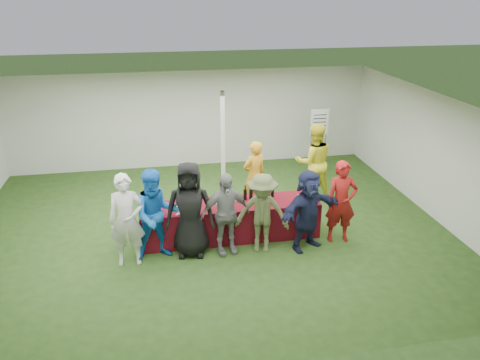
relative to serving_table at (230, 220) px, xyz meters
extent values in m
plane|color=#284719|center=(-0.40, 0.38, -0.38)|extent=(60.00, 60.00, 0.00)
plane|color=white|center=(-0.40, 4.38, 0.97)|extent=(10.00, 0.00, 10.00)
plane|color=white|center=(-0.40, -3.62, 0.97)|extent=(10.00, 0.00, 10.00)
plane|color=white|center=(4.60, 0.38, 0.97)|extent=(0.00, 8.00, 8.00)
plane|color=white|center=(-0.40, 0.38, 2.33)|extent=(10.00, 10.00, 0.00)
cylinder|color=silver|center=(0.10, 1.58, 0.98)|extent=(0.10, 0.10, 2.70)
cube|color=maroon|center=(0.00, 0.00, 0.00)|extent=(3.60, 0.80, 0.75)
cylinder|color=black|center=(0.33, 0.14, 0.48)|extent=(0.07, 0.07, 0.22)
cylinder|color=black|center=(0.33, 0.14, 0.64)|extent=(0.03, 0.03, 0.08)
cylinder|color=maroon|center=(0.33, 0.14, 0.69)|extent=(0.03, 0.03, 0.02)
cylinder|color=black|center=(0.46, 0.15, 0.48)|extent=(0.07, 0.07, 0.22)
cylinder|color=black|center=(0.46, 0.15, 0.64)|extent=(0.03, 0.03, 0.08)
cylinder|color=maroon|center=(0.46, 0.15, 0.69)|extent=(0.03, 0.03, 0.02)
cylinder|color=black|center=(0.59, 0.09, 0.48)|extent=(0.07, 0.07, 0.22)
cylinder|color=black|center=(0.59, 0.09, 0.64)|extent=(0.03, 0.03, 0.08)
cylinder|color=maroon|center=(0.59, 0.09, 0.69)|extent=(0.03, 0.03, 0.02)
cylinder|color=black|center=(0.73, 0.17, 0.48)|extent=(0.07, 0.07, 0.22)
cylinder|color=black|center=(0.73, 0.17, 0.64)|extent=(0.03, 0.03, 0.08)
cylinder|color=maroon|center=(0.73, 0.17, 0.69)|extent=(0.03, 0.03, 0.02)
cylinder|color=black|center=(0.82, 0.13, 0.48)|extent=(0.07, 0.07, 0.22)
cylinder|color=black|center=(0.82, 0.13, 0.64)|extent=(0.03, 0.03, 0.08)
cylinder|color=maroon|center=(0.82, 0.13, 0.69)|extent=(0.03, 0.03, 0.02)
cylinder|color=black|center=(0.92, 0.19, 0.48)|extent=(0.07, 0.07, 0.22)
cylinder|color=black|center=(0.92, 0.19, 0.64)|extent=(0.03, 0.03, 0.08)
cylinder|color=maroon|center=(0.92, 0.19, 0.69)|extent=(0.03, 0.03, 0.02)
cylinder|color=silver|center=(-1.39, -0.24, 0.38)|extent=(0.06, 0.06, 0.00)
cylinder|color=silver|center=(-1.39, -0.24, 0.42)|extent=(0.01, 0.01, 0.07)
cylinder|color=silver|center=(-1.39, -0.24, 0.50)|extent=(0.06, 0.06, 0.08)
cylinder|color=silver|center=(-1.08, -0.30, 0.38)|extent=(0.06, 0.06, 0.00)
cylinder|color=silver|center=(-1.08, -0.30, 0.42)|extent=(0.01, 0.01, 0.07)
cylinder|color=silver|center=(-1.08, -0.30, 0.50)|extent=(0.06, 0.06, 0.08)
cylinder|color=#4E0808|center=(-1.08, -0.30, 0.47)|extent=(0.05, 0.05, 0.02)
cylinder|color=silver|center=(-0.79, -0.25, 0.38)|extent=(0.06, 0.06, 0.00)
cylinder|color=silver|center=(-0.79, -0.25, 0.42)|extent=(0.01, 0.01, 0.07)
cylinder|color=silver|center=(-0.79, -0.25, 0.50)|extent=(0.06, 0.06, 0.08)
cylinder|color=#4E0808|center=(-0.79, -0.25, 0.47)|extent=(0.05, 0.05, 0.02)
cylinder|color=silver|center=(-0.29, -0.28, 0.38)|extent=(0.06, 0.06, 0.00)
cylinder|color=silver|center=(-0.29, -0.28, 0.42)|extent=(0.01, 0.01, 0.07)
cylinder|color=silver|center=(-0.29, -0.28, 0.50)|extent=(0.06, 0.06, 0.08)
cylinder|color=#4E0808|center=(-0.29, -0.28, 0.47)|extent=(0.05, 0.05, 0.02)
cylinder|color=silver|center=(1.35, -0.24, 0.38)|extent=(0.06, 0.06, 0.00)
cylinder|color=silver|center=(1.35, -0.24, 0.42)|extent=(0.01, 0.01, 0.07)
cylinder|color=silver|center=(1.35, -0.24, 0.50)|extent=(0.06, 0.06, 0.08)
cylinder|color=#4E0808|center=(1.35, -0.24, 0.47)|extent=(0.05, 0.05, 0.02)
cylinder|color=silver|center=(-1.05, -0.26, 0.38)|extent=(0.06, 0.06, 0.00)
cylinder|color=silver|center=(-1.05, -0.26, 0.42)|extent=(0.01, 0.01, 0.07)
cylinder|color=silver|center=(-1.05, -0.26, 0.50)|extent=(0.06, 0.06, 0.08)
cylinder|color=silver|center=(0.11, 0.08, 0.47)|extent=(0.07, 0.07, 0.20)
cylinder|color=silver|center=(0.11, 0.08, 0.59)|extent=(0.03, 0.03, 0.03)
cube|color=white|center=(1.58, 0.05, 0.39)|extent=(0.25, 0.18, 0.03)
cylinder|color=slate|center=(1.63, -0.22, 0.46)|extent=(0.24, 0.24, 0.18)
cylinder|color=slate|center=(2.74, 3.12, 0.18)|extent=(0.02, 0.02, 1.10)
cylinder|color=slate|center=(3.14, 3.12, 0.18)|extent=(0.02, 0.02, 1.10)
cube|color=white|center=(2.94, 3.12, 1.07)|extent=(0.50, 0.02, 0.70)
cube|color=black|center=(2.94, 3.11, 1.27)|extent=(0.36, 0.01, 0.02)
cube|color=black|center=(2.94, 3.11, 1.17)|extent=(0.36, 0.01, 0.02)
cube|color=black|center=(2.94, 3.11, 1.07)|extent=(0.36, 0.01, 0.02)
cube|color=black|center=(2.94, 3.11, 0.97)|extent=(0.36, 0.01, 0.02)
cube|color=black|center=(2.94, 3.11, 0.88)|extent=(0.36, 0.01, 0.02)
imported|color=gold|center=(0.76, 1.24, 0.44)|extent=(0.70, 0.59, 1.63)
imported|color=yellow|center=(2.27, 1.54, 0.56)|extent=(0.95, 0.76, 1.87)
imported|color=silver|center=(-2.00, -0.63, 0.51)|extent=(0.65, 0.43, 1.77)
imported|color=blue|center=(-1.47, -0.53, 0.52)|extent=(0.97, 0.82, 1.78)
imported|color=black|center=(-0.85, -0.51, 0.56)|extent=(0.99, 0.71, 1.87)
imported|color=gray|center=(-0.19, -0.58, 0.45)|extent=(1.02, 0.57, 1.65)
imported|color=#4F5931|center=(0.51, -0.64, 0.42)|extent=(1.16, 0.87, 1.60)
imported|color=#1A1F3E|center=(1.40, -0.70, 0.44)|extent=(1.57, 1.08, 1.63)
imported|color=maroon|center=(2.14, -0.53, 0.47)|extent=(0.66, 0.47, 1.69)
camera|label=1|loc=(-1.35, -8.40, 4.41)|focal=35.00mm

